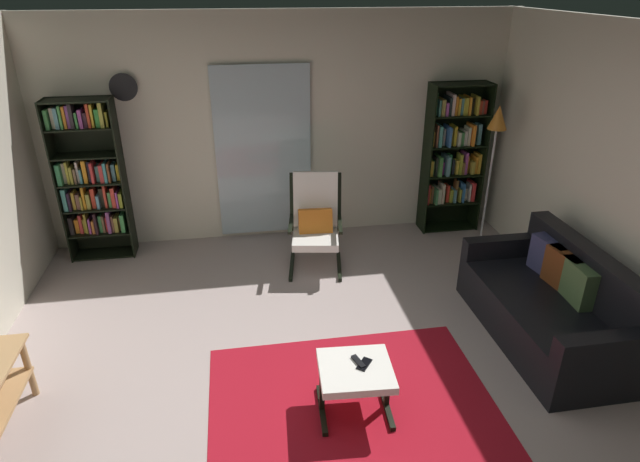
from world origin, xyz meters
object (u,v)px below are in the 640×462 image
(bookshelf_near_tv, at_px, (91,179))
(floor_lamp_by_shelf, at_px, (496,132))
(lounge_armchair, at_px, (315,220))
(tv_remote, at_px, (358,362))
(wall_clock, at_px, (123,87))
(ottoman, at_px, (355,375))
(bookshelf_near_sofa, at_px, (453,153))
(cell_phone, at_px, (364,364))
(leather_sofa, at_px, (553,306))

(bookshelf_near_tv, xyz_separation_m, floor_lamp_by_shelf, (4.40, -0.46, 0.44))
(bookshelf_near_tv, relative_size, lounge_armchair, 1.75)
(lounge_armchair, xyz_separation_m, tv_remote, (-0.04, -2.20, -0.13))
(bookshelf_near_tv, distance_m, tv_remote, 3.70)
(floor_lamp_by_shelf, relative_size, wall_clock, 5.71)
(ottoman, bearing_deg, floor_lamp_by_shelf, 48.89)
(lounge_armchair, bearing_deg, bookshelf_near_sofa, 20.79)
(bookshelf_near_sofa, distance_m, ottoman, 3.52)
(ottoman, height_order, cell_phone, cell_phone)
(leather_sofa, xyz_separation_m, lounge_armchair, (-1.83, 1.64, 0.23))
(ottoman, bearing_deg, lounge_armchair, 88.28)
(ottoman, xyz_separation_m, floor_lamp_by_shelf, (2.10, 2.41, 1.04))
(bookshelf_near_tv, bearing_deg, floor_lamp_by_shelf, -5.97)
(tv_remote, bearing_deg, leather_sofa, -0.67)
(leather_sofa, relative_size, lounge_armchair, 1.69)
(bookshelf_near_sofa, distance_m, lounge_armchair, 1.96)
(bookshelf_near_sofa, height_order, lounge_armchair, bookshelf_near_sofa)
(lounge_armchair, distance_m, cell_phone, 2.23)
(bookshelf_near_tv, height_order, lounge_armchair, bookshelf_near_tv)
(ottoman, relative_size, tv_remote, 3.83)
(leather_sofa, xyz_separation_m, wall_clock, (-3.75, 2.45, 1.54))
(bookshelf_near_sofa, height_order, ottoman, bookshelf_near_sofa)
(floor_lamp_by_shelf, bearing_deg, bookshelf_near_sofa, 115.68)
(bookshelf_near_sofa, distance_m, floor_lamp_by_shelf, 0.69)
(bookshelf_near_sofa, xyz_separation_m, tv_remote, (-1.83, -2.88, -0.57))
(ottoman, relative_size, cell_phone, 3.94)
(floor_lamp_by_shelf, bearing_deg, wall_clock, 170.74)
(bookshelf_near_tv, height_order, bookshelf_near_sofa, bookshelf_near_sofa)
(lounge_armchair, bearing_deg, cell_phone, -90.01)
(floor_lamp_by_shelf, bearing_deg, lounge_armchair, -175.33)
(bookshelf_near_sofa, bearing_deg, wall_clock, 177.97)
(wall_clock, bearing_deg, cell_phone, -57.76)
(lounge_armchair, xyz_separation_m, cell_phone, (-0.00, -2.23, -0.13))
(cell_phone, distance_m, floor_lamp_by_shelf, 3.29)
(bookshelf_near_tv, relative_size, wall_clock, 6.16)
(ottoman, distance_m, tv_remote, 0.10)
(wall_clock, bearing_deg, ottoman, -58.82)
(bookshelf_near_tv, height_order, leather_sofa, bookshelf_near_tv)
(leather_sofa, distance_m, wall_clock, 4.74)
(bookshelf_near_sofa, height_order, leather_sofa, bookshelf_near_sofa)
(bookshelf_near_tv, distance_m, lounge_armchair, 2.48)
(cell_phone, height_order, floor_lamp_by_shelf, floor_lamp_by_shelf)
(leather_sofa, relative_size, floor_lamp_by_shelf, 1.04)
(ottoman, xyz_separation_m, tv_remote, (0.03, 0.05, 0.08))
(bookshelf_near_tv, height_order, floor_lamp_by_shelf, bookshelf_near_tv)
(wall_clock, bearing_deg, tv_remote, -58.03)
(ottoman, bearing_deg, tv_remote, 57.62)
(floor_lamp_by_shelf, height_order, wall_clock, wall_clock)
(leather_sofa, height_order, lounge_armchair, lounge_armchair)
(cell_phone, bearing_deg, tv_remote, -179.11)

